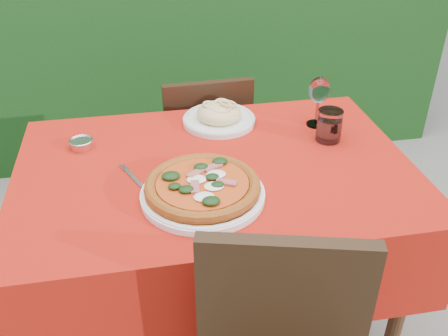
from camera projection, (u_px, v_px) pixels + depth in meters
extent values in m
plane|color=slate|center=(217.00, 325.00, 1.99)|extent=(60.00, 60.00, 0.00)
cube|color=black|center=(169.00, 18.00, 2.85)|extent=(3.20, 0.55, 1.60)
cube|color=#482B17|center=(215.00, 173.00, 1.61)|extent=(1.20, 0.80, 0.04)
cylinder|color=#482B17|center=(399.00, 309.00, 1.60)|extent=(0.05, 0.05, 0.70)
cylinder|color=#482B17|center=(69.00, 219.00, 2.00)|extent=(0.05, 0.05, 0.70)
cylinder|color=#482B17|center=(325.00, 191.00, 2.17)|extent=(0.05, 0.05, 0.70)
cube|color=#B71A0E|center=(215.00, 206.00, 1.68)|extent=(1.26, 0.86, 0.32)
cube|color=black|center=(283.00, 313.00, 1.17)|extent=(0.40, 0.14, 0.44)
cube|color=black|center=(203.00, 153.00, 2.35)|extent=(0.39, 0.39, 0.04)
cube|color=black|center=(209.00, 128.00, 2.09)|extent=(0.37, 0.05, 0.41)
cylinder|color=black|center=(228.00, 169.00, 2.62)|extent=(0.03, 0.03, 0.38)
cylinder|color=black|center=(167.00, 176.00, 2.56)|extent=(0.03, 0.03, 0.38)
cylinder|color=black|center=(243.00, 204.00, 2.36)|extent=(0.03, 0.03, 0.38)
cylinder|color=black|center=(176.00, 213.00, 2.30)|extent=(0.03, 0.03, 0.38)
cylinder|color=white|center=(203.00, 195.00, 1.44)|extent=(0.36, 0.36, 0.02)
cylinder|color=#C15B1A|center=(203.00, 188.00, 1.43)|extent=(0.40, 0.40, 0.02)
cylinder|color=#AD220B|center=(202.00, 184.00, 1.42)|extent=(0.32, 0.32, 0.01)
cylinder|color=white|center=(219.00, 120.00, 1.84)|extent=(0.27, 0.27, 0.02)
ellipsoid|color=beige|center=(219.00, 113.00, 1.83)|extent=(0.20, 0.20, 0.07)
cylinder|color=white|center=(329.00, 126.00, 1.70)|extent=(0.09, 0.09, 0.11)
cylinder|color=#A3CDDD|center=(329.00, 130.00, 1.71)|extent=(0.07, 0.07, 0.08)
cylinder|color=silver|center=(316.00, 124.00, 1.83)|extent=(0.07, 0.07, 0.01)
cylinder|color=silver|center=(317.00, 112.00, 1.80)|extent=(0.01, 0.01, 0.10)
ellipsoid|color=silver|center=(319.00, 90.00, 1.76)|extent=(0.08, 0.08, 0.10)
cube|color=#B1B1B8|center=(133.00, 178.00, 1.53)|extent=(0.08, 0.16, 0.00)
cylinder|color=silver|center=(82.00, 144.00, 1.68)|extent=(0.07, 0.07, 0.03)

